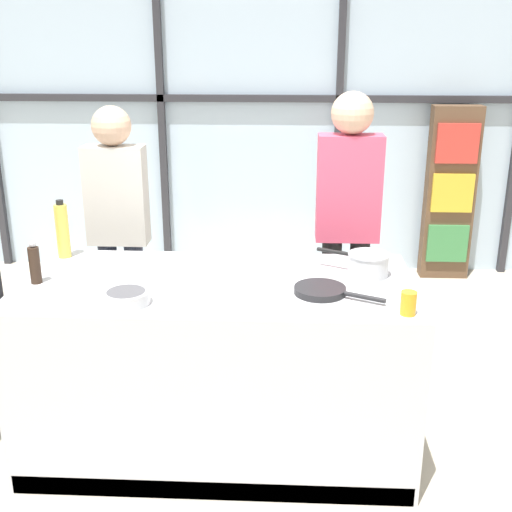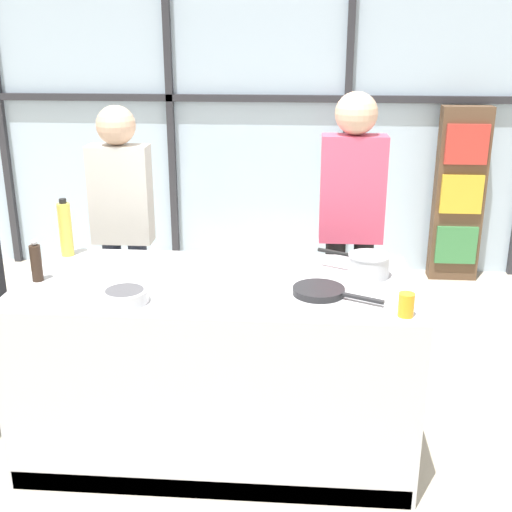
% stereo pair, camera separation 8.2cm
% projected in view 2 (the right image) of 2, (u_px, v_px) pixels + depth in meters
% --- Properties ---
extents(ground_plane, '(18.00, 18.00, 0.00)m').
position_uv_depth(ground_plane, '(220.00, 442.00, 3.41)').
color(ground_plane, '#BCB29E').
extents(back_window_wall, '(6.40, 0.10, 2.80)m').
position_uv_depth(back_window_wall, '(258.00, 114.00, 5.58)').
color(back_window_wall, silver).
rests_on(back_window_wall, ground_plane).
extents(bookshelf, '(0.41, 0.19, 1.50)m').
position_uv_depth(bookshelf, '(459.00, 195.00, 5.49)').
color(bookshelf, brown).
rests_on(bookshelf, ground_plane).
extents(demo_island, '(1.91, 0.89, 0.92)m').
position_uv_depth(demo_island, '(219.00, 366.00, 3.26)').
color(demo_island, silver).
rests_on(demo_island, ground_plane).
extents(spectator_far_left, '(0.37, 0.23, 1.67)m').
position_uv_depth(spectator_far_left, '(122.00, 219.00, 3.95)').
color(spectator_far_left, '#232838').
rests_on(spectator_far_left, ground_plane).
extents(spectator_center_left, '(0.38, 0.25, 1.76)m').
position_uv_depth(spectator_center_left, '(351.00, 215.00, 3.84)').
color(spectator_center_left, black).
rests_on(spectator_center_left, ground_plane).
extents(frying_pan, '(0.41, 0.27, 0.03)m').
position_uv_depth(frying_pan, '(320.00, 291.00, 2.95)').
color(frying_pan, '#232326').
rests_on(frying_pan, demo_island).
extents(saucepan, '(0.36, 0.24, 0.11)m').
position_uv_depth(saucepan, '(368.00, 265.00, 3.16)').
color(saucepan, silver).
rests_on(saucepan, demo_island).
extents(white_plate, '(0.26, 0.26, 0.01)m').
position_uv_depth(white_plate, '(129.00, 267.00, 3.29)').
color(white_plate, white).
rests_on(white_plate, demo_island).
extents(mixing_bowl, '(0.21, 0.21, 0.06)m').
position_uv_depth(mixing_bowl, '(125.00, 295.00, 2.86)').
color(mixing_bowl, silver).
rests_on(mixing_bowl, demo_island).
extents(oil_bottle, '(0.07, 0.07, 0.31)m').
position_uv_depth(oil_bottle, '(65.00, 229.00, 3.43)').
color(oil_bottle, '#E0CC4C').
rests_on(oil_bottle, demo_island).
extents(pepper_grinder, '(0.05, 0.05, 0.21)m').
position_uv_depth(pepper_grinder, '(36.00, 262.00, 3.09)').
color(pepper_grinder, '#332319').
rests_on(pepper_grinder, demo_island).
extents(juice_glass_near, '(0.07, 0.07, 0.10)m').
position_uv_depth(juice_glass_near, '(406.00, 305.00, 2.71)').
color(juice_glass_near, orange).
rests_on(juice_glass_near, demo_island).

